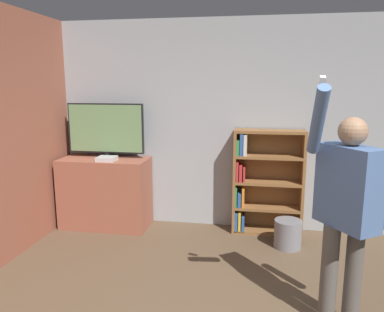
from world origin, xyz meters
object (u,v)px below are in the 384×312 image
at_px(television, 106,130).
at_px(game_console, 107,159).
at_px(bookshelf, 262,182).
at_px(waste_bin, 288,234).
at_px(person, 347,203).

bearing_deg(television, game_console, -68.53).
xyz_separation_m(bookshelf, waste_bin, (0.30, -0.43, -0.50)).
distance_m(game_console, waste_bin, 2.41).
height_order(television, waste_bin, television).
bearing_deg(game_console, bookshelf, 7.51).
bearing_deg(person, waste_bin, 157.03).
xyz_separation_m(television, person, (2.63, -1.80, -0.28)).
height_order(game_console, bookshelf, bookshelf).
relative_size(person, waste_bin, 5.91).
bearing_deg(waste_bin, person, -78.73).
height_order(person, waste_bin, person).
bearing_deg(game_console, person, -31.75).
bearing_deg(television, person, -34.29).
relative_size(bookshelf, person, 0.68).
height_order(television, person, person).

